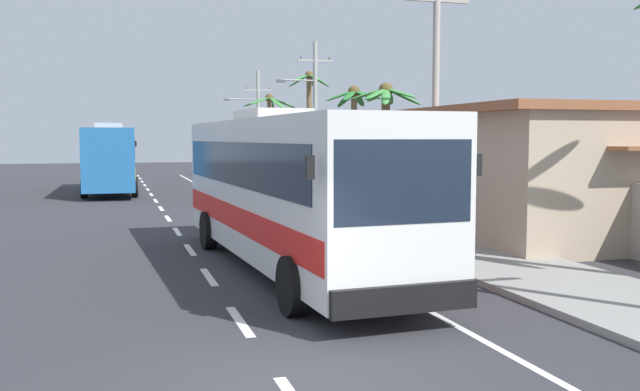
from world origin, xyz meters
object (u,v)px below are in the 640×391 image
coach_bus_foreground (289,186)px  palm_farthest (354,117)px  palm_fourth (309,111)px  utility_pole_far (314,113)px  motorcycle_beside_bus (294,203)px  utility_pole_distant (257,121)px  utility_pole_mid (436,89)px  coach_bus_far_lane (110,157)px  pedestrian_near_kerb (316,184)px  palm_nearest (385,122)px  palm_second (270,119)px

coach_bus_foreground → palm_farthest: size_ratio=2.22×
palm_fourth → palm_farthest: bearing=-97.3°
coach_bus_foreground → utility_pole_far: utility_pole_far is taller
motorcycle_beside_bus → palm_farthest: 7.74m
utility_pole_distant → utility_pole_far: bearing=-89.6°
utility_pole_mid → motorcycle_beside_bus: bearing=144.8°
palm_fourth → coach_bus_foreground: bearing=-106.6°
utility_pole_mid → palm_farthest: utility_pole_mid is taller
coach_bus_far_lane → palm_fourth: (12.50, 3.97, 2.78)m
coach_bus_far_lane → utility_pole_distant: 15.78m
pedestrian_near_kerb → palm_farthest: bearing=-79.4°
motorcycle_beside_bus → palm_fourth: (6.07, 19.44, 4.10)m
pedestrian_near_kerb → palm_farthest: palm_farthest is taller
coach_bus_far_lane → utility_pole_distant: utility_pole_distant is taller
utility_pole_distant → utility_pole_mid: bearing=-89.8°
palm_nearest → utility_pole_mid: bearing=-83.3°
palm_fourth → pedestrian_near_kerb: bearing=-104.7°
coach_bus_far_lane → pedestrian_near_kerb: size_ratio=6.27×
coach_bus_foreground → palm_second: palm_second is taller
utility_pole_far → pedestrian_near_kerb: bearing=-105.4°
coach_bus_foreground → palm_nearest: size_ratio=2.33×
motorcycle_beside_bus → palm_nearest: 4.87m
coach_bus_far_lane → palm_second: 11.33m
palm_nearest → utility_pole_far: bearing=87.8°
pedestrian_near_kerb → palm_fourth: 16.46m
palm_nearest → palm_farthest: (0.48, 5.02, 0.30)m
palm_nearest → palm_fourth: 19.09m
utility_pole_mid → palm_fourth: size_ratio=1.21×
utility_pole_distant → coach_bus_far_lane: bearing=-132.5°
palm_nearest → palm_fourth: (2.28, 18.92, 1.10)m
palm_fourth → coach_bus_far_lane: bearing=-162.4°
utility_pole_far → palm_nearest: 11.52m
utility_pole_mid → palm_nearest: utility_pole_mid is taller
utility_pole_mid → palm_second: 23.19m
coach_bus_foreground → palm_fourth: palm_fourth is taller
utility_pole_mid → utility_pole_far: bearing=89.9°
palm_farthest → palm_nearest: bearing=-95.5°
utility_pole_distant → palm_nearest: 26.46m
coach_bus_foreground → utility_pole_far: 22.17m
utility_pole_mid → utility_pole_far: 14.97m
utility_pole_mid → palm_farthest: size_ratio=1.65×
palm_second → palm_fourth: (2.48, -0.78, 0.49)m
coach_bus_far_lane → pedestrian_near_kerb: bearing=-53.8°
utility_pole_far → palm_second: size_ratio=1.39×
motorcycle_beside_bus → palm_nearest: palm_nearest is taller
coach_bus_foreground → coach_bus_far_lane: coach_bus_far_lane is taller
motorcycle_beside_bus → utility_pole_far: (4.23, 12.00, 3.74)m
palm_farthest → coach_bus_far_lane: bearing=137.2°
utility_pole_far → palm_farthest: 6.48m
utility_pole_distant → palm_nearest: utility_pole_distant is taller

